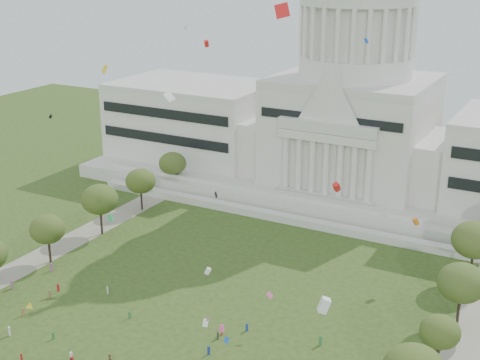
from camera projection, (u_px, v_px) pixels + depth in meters
capitol at (352, 118)px, 194.40m from camera, size 160.00×64.50×91.30m
path_left at (26, 265)px, 153.68m from camera, size 8.00×160.00×0.04m
row_tree_l_3 at (47, 229)px, 152.52m from camera, size 8.12×8.12×11.55m
row_tree_r_3 at (440, 332)px, 113.58m from camera, size 7.01×7.01×9.98m
row_tree_l_4 at (100, 199)px, 167.52m from camera, size 9.29×9.29×13.21m
row_tree_r_4 at (462, 283)px, 125.64m from camera, size 9.19×9.19×13.06m
row_tree_l_5 at (141, 181)px, 183.81m from camera, size 8.33×8.33×11.85m
row_tree_r_5 at (475, 240)px, 142.77m from camera, size 9.82×9.82×13.96m
row_tree_l_6 at (172, 163)px, 199.69m from camera, size 8.19×8.19×11.64m
person_5 at (110, 358)px, 116.94m from camera, size 1.71×1.45×1.76m
distant_crowd at (91, 333)px, 124.79m from camera, size 66.66×39.24×1.94m
kite_swarm at (136, 230)px, 100.18m from camera, size 77.97×106.63×63.36m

